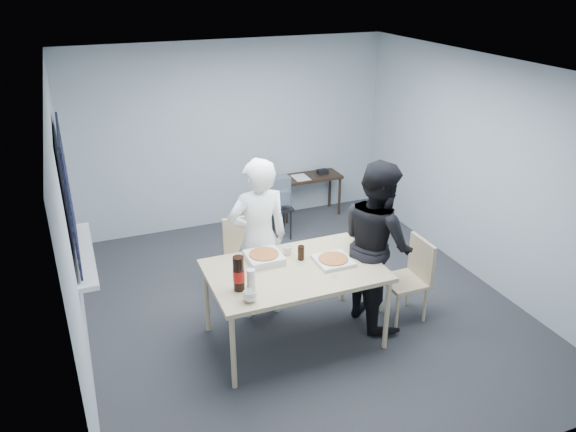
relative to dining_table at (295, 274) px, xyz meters
name	(u,v)px	position (x,y,z in m)	size (l,w,h in m)	color
room	(71,203)	(-1.90, 0.92, 0.69)	(5.00, 5.00, 5.00)	#29282C
dining_table	(295,274)	(0.00, 0.00, 0.00)	(1.67, 1.06, 0.81)	#CDB28D
chair_far	(244,251)	(-0.18, 1.09, -0.24)	(0.42, 0.42, 0.89)	#CDB28D
chair_right	(412,273)	(1.31, -0.06, -0.24)	(0.42, 0.42, 0.89)	#CDB28D
person_white	(259,239)	(-0.16, 0.59, 0.13)	(0.65, 0.42, 1.77)	white
person_black	(377,243)	(0.93, 0.05, 0.13)	(0.86, 0.47, 1.77)	black
side_table	(309,181)	(1.39, 2.80, -0.21)	(0.93, 0.41, 0.62)	black
stool	(279,214)	(0.68, 2.23, -0.40)	(0.34, 0.34, 0.47)	black
backpack	(279,193)	(0.68, 2.22, -0.08)	(0.30, 0.22, 0.42)	slate
pizza_box_a	(264,257)	(-0.22, 0.25, 0.10)	(0.34, 0.34, 0.08)	white
pizza_box_b	(333,260)	(0.40, -0.02, 0.08)	(0.34, 0.34, 0.05)	white
mug_a	(250,296)	(-0.58, -0.38, 0.11)	(0.12, 0.12, 0.10)	white
mug_b	(287,250)	(0.04, 0.30, 0.10)	(0.10, 0.10, 0.09)	white
cola_glass	(301,253)	(0.13, 0.15, 0.13)	(0.07, 0.07, 0.15)	black
soda_bottle	(239,274)	(-0.61, -0.17, 0.22)	(0.10, 0.10, 0.33)	black
plastic_cups	(251,279)	(-0.50, -0.17, 0.15)	(0.08, 0.08, 0.18)	silver
rubber_band	(335,276)	(0.29, -0.28, 0.06)	(0.06, 0.06, 0.00)	red
papers	(301,177)	(1.24, 2.77, -0.13)	(0.22, 0.29, 0.00)	white
black_box	(323,172)	(1.61, 2.81, -0.10)	(0.15, 0.11, 0.06)	black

